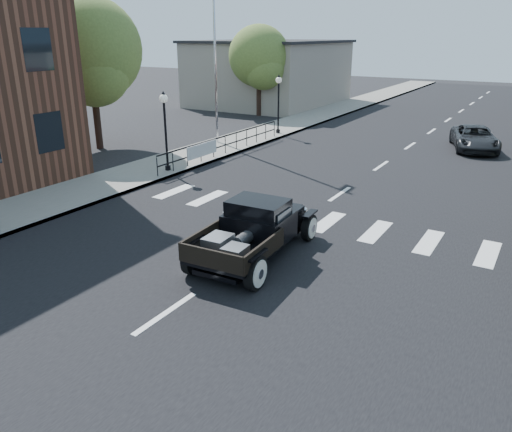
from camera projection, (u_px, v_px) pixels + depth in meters
The scene contains 14 objects.
ground at pixel (240, 263), 13.30m from camera, with size 120.00×120.00×0.00m, color black.
road at pixel (400, 153), 25.36m from camera, with size 14.00×80.00×0.02m, color black.
road_markings at pixel (366, 176), 21.34m from camera, with size 12.00×60.00×0.06m, color silver, non-canonical shape.
sidewalk_left at pixel (256, 135), 29.45m from camera, with size 3.00×80.00×0.15m, color gray.
low_building_left at pixel (270, 74), 42.21m from camera, with size 10.00×12.00×5.00m, color gray.
railing at pixel (225, 143), 24.65m from camera, with size 0.08×10.00×1.00m, color black, non-canonical shape.
banner at pixel (202, 155), 23.07m from camera, with size 0.04×2.20×0.60m, color silver, non-canonical shape.
lamp_post_b at pixel (166, 132), 21.17m from camera, with size 0.36×0.36×3.36m, color black, non-canonical shape.
lamp_post_c at pixel (278, 104), 29.21m from camera, with size 0.36×0.36×3.36m, color black, non-canonical shape.
flagpole at pixel (214, 28), 25.32m from camera, with size 0.12×0.12×11.74m, color silver.
big_tree_near at pixel (92, 74), 25.20m from camera, with size 5.17×5.17×7.59m, color #546A2D, non-canonical shape.
big_tree_far at pixel (259, 71), 35.94m from camera, with size 4.35×4.35×6.39m, color #546A2D, non-canonical shape.
hotrod_pickup at pixel (255, 230), 13.39m from camera, with size 2.18×4.66×1.62m, color black, non-canonical shape.
second_car at pixel (475, 138), 25.92m from camera, with size 2.03×4.40×1.22m, color black.
Camera 1 is at (6.58, -10.10, 5.78)m, focal length 35.00 mm.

